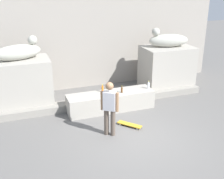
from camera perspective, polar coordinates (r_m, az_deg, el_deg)
name	(u,v)px	position (r m, az deg, el deg)	size (l,w,h in m)	color
ground_plane	(136,139)	(8.45, 4.77, -9.94)	(40.00, 40.00, 0.00)	#605E5B
facade_wall	(87,17)	(12.04, -4.96, 14.17)	(11.41, 0.60, 5.77)	#9D968C
pedestal_left	(21,84)	(10.51, -17.67, 0.97)	(2.04, 1.36, 1.79)	#A39E93
pedestal_right	(167,68)	(12.10, 10.86, 4.24)	(2.04, 1.36, 1.79)	#A39E93
statue_reclining_left	(19,52)	(10.19, -18.21, 7.23)	(1.69, 0.92, 0.78)	#B1B1A4
statue_reclining_right	(168,40)	(11.80, 11.09, 9.71)	(1.68, 0.88, 0.78)	#B1B1A4
ledge_block	(111,101)	(10.09, -0.27, -2.35)	(3.09, 0.81, 0.64)	#A39E93
skater	(110,107)	(8.24, -0.48, -3.44)	(0.46, 0.37, 1.67)	brown
skateboard	(130,124)	(9.09, 3.54, -7.00)	(0.67, 0.74, 0.08)	gold
bottle_orange	(102,89)	(10.03, -1.92, 0.13)	(0.07, 0.07, 0.28)	orange
bottle_clear	(148,85)	(10.40, 7.32, 0.81)	(0.08, 0.08, 0.29)	silver
bottle_brown	(122,90)	(9.96, 1.98, -0.06)	(0.06, 0.06, 0.25)	#593314
stair_step	(106,101)	(10.61, -1.19, -2.27)	(7.85, 0.50, 0.25)	gray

